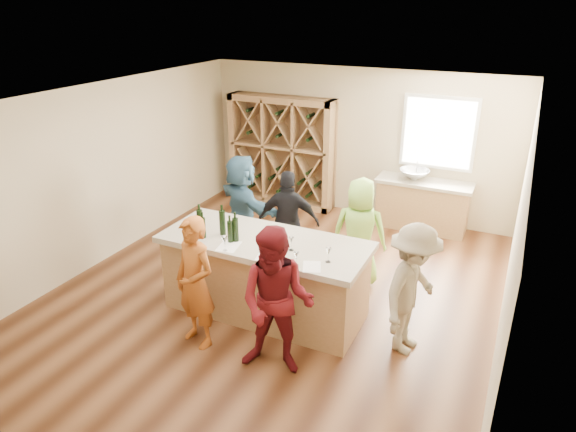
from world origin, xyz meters
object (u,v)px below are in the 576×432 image
at_px(wine_bottle_a, 200,221).
at_px(person_server, 412,290).
at_px(tasting_counter_base, 265,279).
at_px(wine_bottle_c, 222,223).
at_px(person_near_left, 195,283).
at_px(person_near_right, 277,303).
at_px(person_far_right, 359,232).
at_px(sink, 414,175).
at_px(person_far_mid, 289,222).
at_px(wine_rack, 282,151).
at_px(wine_bottle_d, 230,232).
at_px(person_far_left, 242,206).
at_px(wine_bottle_e, 236,230).
at_px(wine_bottle_b, 203,228).

height_order(wine_bottle_a, person_server, person_server).
relative_size(tasting_counter_base, wine_bottle_c, 7.85).
distance_m(person_near_left, person_near_right, 1.10).
bearing_deg(person_far_right, sink, -106.20).
bearing_deg(person_near_left, person_near_right, 14.66).
bearing_deg(tasting_counter_base, wine_bottle_a, -169.83).
xyz_separation_m(person_near_right, person_server, (1.26, 1.00, -0.06)).
distance_m(sink, person_far_mid, 2.82).
bearing_deg(wine_rack, wine_bottle_d, -72.91).
relative_size(wine_bottle_d, person_far_right, 0.17).
relative_size(person_near_left, person_far_left, 0.98).
bearing_deg(person_near_right, wine_bottle_e, 130.15).
distance_m(wine_bottle_b, wine_bottle_d, 0.39).
xyz_separation_m(wine_bottle_d, person_far_right, (1.23, 1.53, -0.41)).
height_order(wine_bottle_b, wine_bottle_d, wine_bottle_d).
xyz_separation_m(wine_bottle_a, person_server, (2.80, 0.18, -0.42)).
height_order(sink, person_server, person_server).
relative_size(person_near_left, person_far_mid, 1.03).
distance_m(wine_rack, person_server, 5.13).
relative_size(wine_rack, wine_bottle_c, 6.65).
height_order(person_server, person_far_left, person_far_left).
xyz_separation_m(sink, tasting_counter_base, (-1.11, -3.68, -0.51)).
height_order(wine_bottle_b, person_near_right, person_near_right).
height_order(wine_bottle_e, person_far_left, person_far_left).
bearing_deg(person_server, person_near_right, 140.06).
distance_m(tasting_counter_base, wine_bottle_c, 0.94).
distance_m(wine_rack, wine_bottle_a, 3.98).
xyz_separation_m(tasting_counter_base, person_near_left, (-0.43, -0.95, 0.33)).
bearing_deg(person_far_right, wine_bottle_e, 40.94).
relative_size(wine_rack, wine_bottle_e, 6.99).
bearing_deg(person_near_right, wine_rack, 104.59).
xyz_separation_m(wine_rack, person_far_mid, (1.36, -2.54, -0.29)).
height_order(person_server, person_far_mid, person_server).
relative_size(wine_bottle_b, person_far_mid, 0.17).
xyz_separation_m(wine_bottle_d, person_server, (2.28, 0.26, -0.40)).
height_order(wine_bottle_e, person_far_mid, person_far_mid).
relative_size(wine_bottle_a, wine_bottle_e, 1.00).
relative_size(person_near_left, person_server, 1.01).
xyz_separation_m(person_server, person_far_left, (-3.06, 1.36, 0.03)).
bearing_deg(wine_bottle_c, tasting_counter_base, 8.95).
xyz_separation_m(tasting_counter_base, person_near_right, (0.67, -0.98, 0.38)).
bearing_deg(person_far_right, wine_bottle_c, 33.24).
bearing_deg(wine_bottle_a, wine_bottle_c, 12.41).
relative_size(wine_bottle_b, wine_bottle_e, 0.87).
xyz_separation_m(wine_bottle_a, person_far_left, (-0.26, 1.54, -0.39)).
xyz_separation_m(wine_rack, person_server, (3.51, -3.73, -0.28)).
height_order(sink, tasting_counter_base, sink).
height_order(sink, wine_bottle_a, wine_bottle_a).
bearing_deg(person_server, wine_bottle_a, 105.10).
bearing_deg(wine_bottle_e, wine_bottle_d, -132.86).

